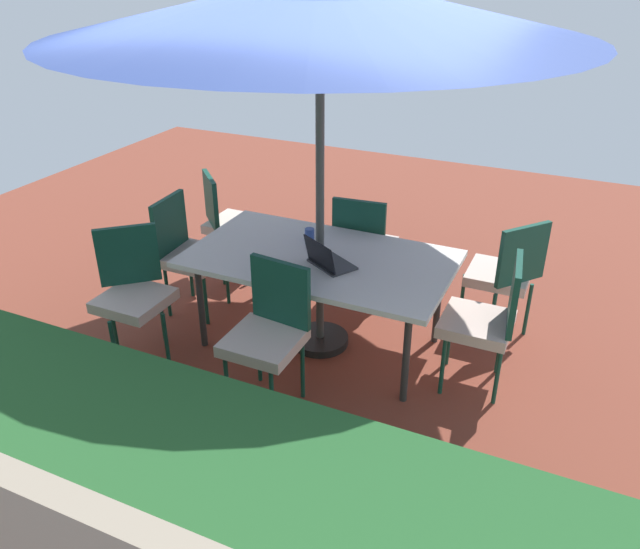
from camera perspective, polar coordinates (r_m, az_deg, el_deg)
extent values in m
cube|color=brown|center=(4.93, 0.00, -6.31)|extent=(10.00, 10.00, 0.02)
cube|color=#235628|center=(3.15, -18.70, -19.44)|extent=(6.30, 0.97, 1.02)
cube|color=white|center=(4.55, 0.00, 1.45)|extent=(1.91, 1.09, 0.04)
cylinder|color=#333333|center=(4.84, 10.69, -2.44)|extent=(0.05, 0.05, 0.71)
cylinder|color=#333333|center=(5.37, -6.06, 1.12)|extent=(0.05, 0.05, 0.71)
cylinder|color=#333333|center=(4.19, 7.85, -7.42)|extent=(0.05, 0.05, 0.71)
cylinder|color=#333333|center=(4.80, -10.79, -2.74)|extent=(0.05, 0.05, 0.71)
cylinder|color=#4C4C4C|center=(4.34, 0.00, 7.99)|extent=(0.06, 0.06, 2.57)
cone|color=#33478C|center=(4.10, 0.00, 23.34)|extent=(3.38, 3.38, 0.36)
cylinder|color=black|center=(4.91, 0.00, -5.92)|extent=(0.44, 0.44, 0.06)
cube|color=beige|center=(5.04, 15.95, -0.03)|extent=(0.46, 0.46, 0.08)
cube|color=#144738|center=(4.80, 17.99, 1.73)|extent=(0.30, 0.37, 0.45)
cylinder|color=#144738|center=(5.39, 15.78, -1.33)|extent=(0.03, 0.03, 0.45)
cylinder|color=#144738|center=(5.17, 12.79, -2.22)|extent=(0.03, 0.03, 0.45)
cylinder|color=#144738|center=(5.17, 18.37, -3.05)|extent=(0.03, 0.03, 0.45)
cylinder|color=#144738|center=(4.95, 15.35, -4.06)|extent=(0.03, 0.03, 0.45)
cube|color=beige|center=(4.36, 14.05, -4.36)|extent=(0.46, 0.46, 0.08)
cube|color=#144738|center=(4.24, 17.27, -1.70)|extent=(0.10, 0.44, 0.45)
cylinder|color=#144738|center=(4.66, 11.66, -5.68)|extent=(0.03, 0.03, 0.45)
cylinder|color=#144738|center=(4.36, 11.10, -8.19)|extent=(0.03, 0.03, 0.45)
cylinder|color=#144738|center=(4.66, 16.07, -6.30)|extent=(0.03, 0.03, 0.45)
cylinder|color=#144738|center=(4.36, 15.83, -8.85)|extent=(0.03, 0.03, 0.45)
cube|color=beige|center=(4.70, -16.55, -2.27)|extent=(0.46, 0.46, 0.08)
cube|color=#144738|center=(4.77, -17.08, 1.70)|extent=(0.35, 0.32, 0.45)
cylinder|color=#144738|center=(4.69, -18.21, -6.44)|extent=(0.03, 0.03, 0.45)
cylinder|color=#144738|center=(4.68, -13.82, -5.84)|extent=(0.03, 0.03, 0.45)
cylinder|color=#144738|center=(4.99, -18.28, -4.20)|extent=(0.03, 0.03, 0.45)
cylinder|color=#144738|center=(4.98, -14.18, -3.64)|extent=(0.03, 0.03, 0.45)
cube|color=beige|center=(4.07, -5.17, -6.12)|extent=(0.46, 0.46, 0.08)
cube|color=#144738|center=(4.07, -3.61, -1.62)|extent=(0.44, 0.09, 0.45)
cylinder|color=#144738|center=(4.20, -8.49, -9.56)|extent=(0.03, 0.03, 0.45)
cylinder|color=#144738|center=(4.02, -4.39, -11.23)|extent=(0.03, 0.03, 0.45)
cylinder|color=#144738|center=(4.42, -5.57, -7.19)|extent=(0.03, 0.03, 0.45)
cylinder|color=#144738|center=(4.26, -1.60, -8.64)|extent=(0.03, 0.03, 0.45)
cube|color=beige|center=(5.33, 4.09, 2.57)|extent=(0.46, 0.46, 0.08)
cube|color=#144738|center=(5.03, 3.53, 4.34)|extent=(0.44, 0.08, 0.45)
cylinder|color=#144738|center=(5.56, 6.28, 0.56)|extent=(0.03, 0.03, 0.45)
cylinder|color=#144738|center=(5.64, 2.74, 1.12)|extent=(0.03, 0.03, 0.45)
cylinder|color=#144738|center=(5.25, 5.34, -1.12)|extent=(0.03, 0.03, 0.45)
cylinder|color=#144738|center=(5.34, 1.61, -0.51)|extent=(0.03, 0.03, 0.45)
cube|color=beige|center=(5.79, -7.64, 4.51)|extent=(0.46, 0.46, 0.08)
cube|color=#144738|center=(5.66, -9.89, 6.66)|extent=(0.34, 0.34, 0.45)
cylinder|color=#144738|center=(5.78, -5.33, 1.70)|extent=(0.03, 0.03, 0.45)
cylinder|color=#144738|center=(6.10, -6.24, 3.09)|extent=(0.03, 0.03, 0.45)
cylinder|color=#144738|center=(5.71, -8.81, 1.14)|extent=(0.03, 0.03, 0.45)
cylinder|color=#144738|center=(6.03, -9.55, 2.57)|extent=(0.03, 0.03, 0.45)
cube|color=beige|center=(5.22, -11.31, 1.53)|extent=(0.46, 0.46, 0.08)
cube|color=#144738|center=(5.22, -13.54, 4.49)|extent=(0.07, 0.44, 0.45)
cylinder|color=#144738|center=(5.12, -10.36, -2.27)|extent=(0.03, 0.03, 0.45)
cylinder|color=#144738|center=(5.39, -8.44, -0.50)|extent=(0.03, 0.03, 0.45)
cylinder|color=#144738|center=(5.30, -13.71, -1.55)|extent=(0.03, 0.03, 0.45)
cylinder|color=#144738|center=(5.56, -11.69, 0.13)|extent=(0.03, 0.03, 0.45)
cube|color=#2D2D33|center=(4.41, 1.12, 0.94)|extent=(0.39, 0.35, 0.02)
cube|color=black|center=(4.31, -0.05, 1.85)|extent=(0.30, 0.21, 0.20)
cylinder|color=#334C99|center=(4.75, -0.96, 3.59)|extent=(0.07, 0.07, 0.11)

